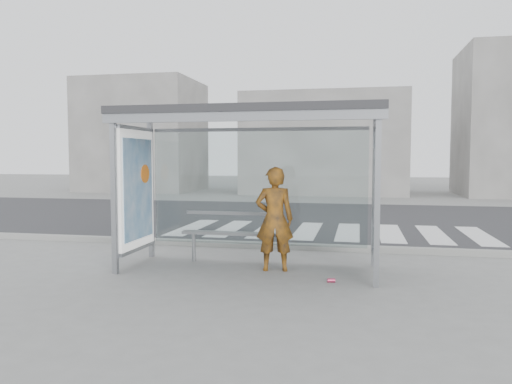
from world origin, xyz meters
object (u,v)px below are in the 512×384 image
bench (230,233)px  soda_can (331,280)px  bus_shelter (227,148)px  person (275,219)px

bench → soda_can: bearing=-30.5°
bus_shelter → soda_can: (1.74, -0.63, -1.95)m
person → soda_can: 1.38m
bus_shelter → bench: bearing=99.4°
person → bench: bearing=-38.1°
soda_can → person: bearing=147.7°
bus_shelter → soda_can: bearing=-19.8°
bus_shelter → person: bearing=-2.1°
person → bench: person is taller
bus_shelter → bench: size_ratio=2.51×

